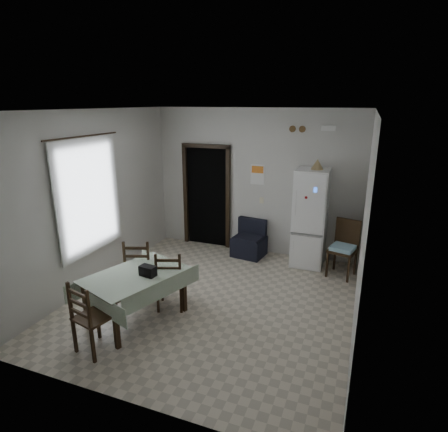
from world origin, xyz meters
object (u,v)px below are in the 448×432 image
navy_seat (249,239)px  dining_chair_far_right (171,279)px  dining_table (137,297)px  dining_chair_far_left (140,267)px  fridge (310,218)px  dining_chair_near_head (94,316)px  corner_chair (343,249)px

navy_seat → dining_chair_far_right: size_ratio=0.78×
dining_table → dining_chair_far_left: size_ratio=1.37×
navy_seat → fridge: bearing=7.7°
dining_chair_far_left → dining_chair_far_right: (0.62, -0.14, -0.03)m
fridge → dining_chair_near_head: (-2.07, -3.58, -0.44)m
corner_chair → dining_chair_far_right: bearing=-124.3°
fridge → dining_chair_far_right: 2.91m
dining_table → dining_chair_far_right: 0.57m
dining_chair_far_left → dining_chair_far_right: size_ratio=1.06×
navy_seat → dining_chair_near_head: size_ratio=0.76×
dining_chair_far_left → dining_chair_near_head: bearing=80.2°
fridge → navy_seat: 1.30m
fridge → dining_chair_far_left: fridge is taller
fridge → dining_chair_near_head: 4.16m
fridge → navy_seat: bearing=179.5°
dining_chair_far_left → dining_chair_near_head: dining_chair_far_left is taller
fridge → dining_chair_near_head: fridge is taller
navy_seat → dining_chair_far_left: bearing=-109.7°
dining_table → dining_chair_near_head: 0.80m
navy_seat → dining_table: size_ratio=0.54×
corner_chair → dining_chair_far_right: 3.09m
dining_table → dining_chair_near_head: (-0.09, -0.79, 0.13)m
dining_table → dining_chair_far_left: bearing=137.7°
dining_chair_far_right → dining_chair_near_head: size_ratio=0.97×
navy_seat → dining_table: navy_seat is taller
navy_seat → dining_chair_far_right: dining_chair_far_right is taller
fridge → corner_chair: 0.82m
navy_seat → dining_chair_far_left: size_ratio=0.74×
dining_chair_far_left → fridge: bearing=-156.0°
dining_chair_far_right → dining_chair_far_left: bearing=-32.0°
navy_seat → dining_chair_near_head: (-0.89, -3.58, 0.12)m
dining_table → corner_chair: bearing=63.0°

